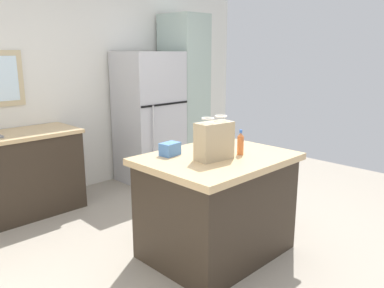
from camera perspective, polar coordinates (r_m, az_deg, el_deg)
The scene contains 9 objects.
ground at distance 3.62m, azimuth 4.36°, elevation -15.37°, with size 6.81×6.81×0.00m, color #9E9384.
back_wall at distance 5.12m, azimuth -16.80°, elevation 7.78°, with size 5.67×0.13×2.56m.
kitchen_island at distance 3.41m, azimuth 3.59°, elevation -8.87°, with size 1.23×0.96×0.89m.
refrigerator at distance 5.30m, azimuth -6.27°, elevation 3.91°, with size 0.79×0.70×1.74m.
tall_cabinet at distance 5.69m, azimuth -1.16°, elevation 7.20°, with size 0.47×0.62×2.24m.
sink_counter at distance 4.52m, azimuth -25.69°, elevation -4.32°, with size 1.54×0.64×1.09m.
shopping_bag at distance 3.12m, azimuth 3.27°, elevation 0.50°, with size 0.32×0.19×0.35m.
small_box at distance 3.27m, azimuth -3.25°, elevation -0.74°, with size 0.16×0.11×0.11m, color #4775B7.
bottle at distance 3.30m, azimuth 7.12°, elevation 0.05°, with size 0.06×0.06×0.21m.
Camera 1 is at (-2.41, -2.06, 1.74)m, focal length 36.37 mm.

